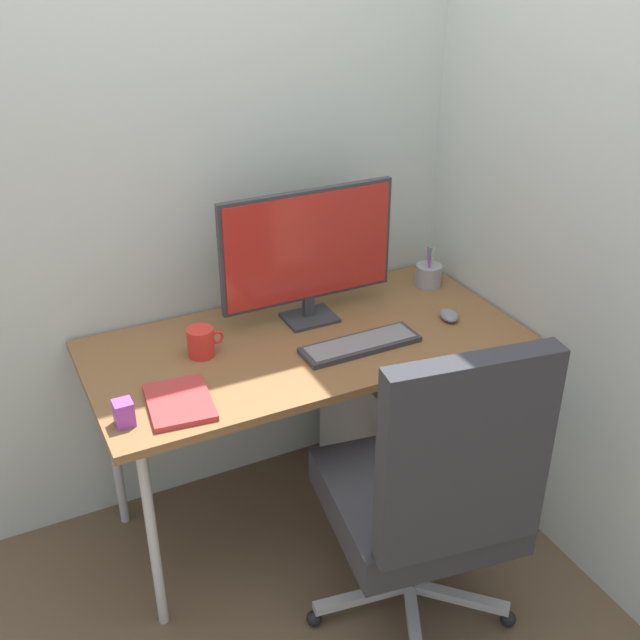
% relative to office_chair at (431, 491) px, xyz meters
% --- Properties ---
extents(ground_plane, '(8.00, 8.00, 0.00)m').
position_rel_office_chair_xyz_m(ground_plane, '(-0.10, 0.61, -0.53)').
color(ground_plane, brown).
extents(wall_back, '(2.72, 0.04, 2.80)m').
position_rel_office_chair_xyz_m(wall_back, '(-0.10, 0.98, 0.87)').
color(wall_back, '#B7C1BC').
rests_on(wall_back, ground_plane).
extents(wall_side_right, '(0.04, 1.98, 2.80)m').
position_rel_office_chair_xyz_m(wall_side_right, '(0.63, 0.42, 0.87)').
color(wall_side_right, '#B7C1BC').
rests_on(wall_side_right, ground_plane).
extents(desk, '(1.41, 0.68, 0.74)m').
position_rel_office_chair_xyz_m(desk, '(-0.10, 0.61, 0.16)').
color(desk, brown).
rests_on(desk, ground_plane).
extents(office_chair, '(0.65, 0.66, 1.07)m').
position_rel_office_chair_xyz_m(office_chair, '(0.00, 0.00, 0.00)').
color(office_chair, black).
rests_on(office_chair, ground_plane).
extents(filing_cabinet, '(0.44, 0.56, 0.56)m').
position_rel_office_chair_xyz_m(filing_cabinet, '(0.29, 0.58, -0.25)').
color(filing_cabinet, '#9EA0A5').
rests_on(filing_cabinet, ground_plane).
extents(monitor, '(0.61, 0.14, 0.46)m').
position_rel_office_chair_xyz_m(monitor, '(-0.03, 0.74, 0.47)').
color(monitor, '#333338').
rests_on(monitor, desk).
extents(keyboard, '(0.40, 0.12, 0.02)m').
position_rel_office_chair_xyz_m(keyboard, '(0.04, 0.49, 0.22)').
color(keyboard, '#333338').
rests_on(keyboard, desk).
extents(mouse, '(0.08, 0.11, 0.03)m').
position_rel_office_chair_xyz_m(mouse, '(0.40, 0.52, 0.22)').
color(mouse, slate).
rests_on(mouse, desk).
extents(pen_holder, '(0.10, 0.10, 0.16)m').
position_rel_office_chair_xyz_m(pen_holder, '(0.49, 0.78, 0.25)').
color(pen_holder, gray).
rests_on(pen_holder, desk).
extents(notebook, '(0.20, 0.25, 0.02)m').
position_rel_office_chair_xyz_m(notebook, '(-0.58, 0.43, 0.22)').
color(notebook, '#B23333').
rests_on(notebook, desk).
extents(coffee_mug, '(0.12, 0.09, 0.09)m').
position_rel_office_chair_xyz_m(coffee_mug, '(-0.44, 0.67, 0.26)').
color(coffee_mug, red).
rests_on(coffee_mug, desk).
extents(desk_clamp_accessory, '(0.05, 0.05, 0.07)m').
position_rel_office_chair_xyz_m(desk_clamp_accessory, '(-0.75, 0.41, 0.25)').
color(desk_clamp_accessory, purple).
rests_on(desk_clamp_accessory, desk).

